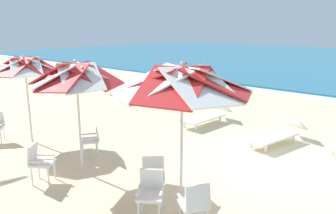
% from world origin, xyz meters
% --- Properties ---
extents(ground_plane, '(80.00, 80.00, 0.00)m').
position_xyz_m(ground_plane, '(0.00, 0.00, 0.00)').
color(ground_plane, beige).
extents(beach_umbrella_0, '(2.43, 2.43, 2.74)m').
position_xyz_m(beach_umbrella_0, '(-0.55, -3.07, 2.40)').
color(beach_umbrella_0, silver).
rests_on(beach_umbrella_0, ground).
extents(plastic_chair_0, '(0.62, 0.63, 0.87)m').
position_xyz_m(plastic_chair_0, '(-0.85, -3.54, 0.50)').
color(plastic_chair_0, white).
rests_on(plastic_chair_0, ground).
extents(plastic_chair_1, '(0.62, 0.61, 0.87)m').
position_xyz_m(plastic_chair_1, '(-0.03, -3.36, 0.50)').
color(plastic_chair_1, white).
rests_on(plastic_chair_1, ground).
extents(plastic_chair_2, '(0.63, 0.63, 0.87)m').
position_xyz_m(plastic_chair_2, '(-1.21, -3.10, 0.50)').
color(plastic_chair_2, white).
rests_on(plastic_chair_2, ground).
extents(beach_umbrella_1, '(2.07, 2.07, 2.61)m').
position_xyz_m(beach_umbrella_1, '(-3.33, -3.25, 2.25)').
color(beach_umbrella_1, silver).
rests_on(beach_umbrella_1, ground).
extents(plastic_chair_3, '(0.61, 0.63, 0.87)m').
position_xyz_m(plastic_chair_3, '(-3.95, -2.49, 0.50)').
color(plastic_chair_3, white).
rests_on(plastic_chair_3, ground).
extents(plastic_chair_4, '(0.63, 0.63, 0.87)m').
position_xyz_m(plastic_chair_4, '(-3.59, -4.13, 0.50)').
color(plastic_chair_4, white).
rests_on(plastic_chair_4, ground).
extents(beach_umbrella_2, '(1.99, 1.99, 2.55)m').
position_xyz_m(beach_umbrella_2, '(-6.22, -2.96, 2.20)').
color(beach_umbrella_2, silver).
rests_on(beach_umbrella_2, ground).
extents(sun_lounger_1, '(1.04, 2.23, 0.62)m').
position_xyz_m(sun_lounger_1, '(-0.75, 1.57, 0.28)').
color(sun_lounger_1, white).
rests_on(sun_lounger_1, ground).
extents(sun_lounger_2, '(0.76, 2.18, 0.62)m').
position_xyz_m(sun_lounger_2, '(-3.41, 1.88, 0.28)').
color(sun_lounger_2, white).
rests_on(sun_lounger_2, ground).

